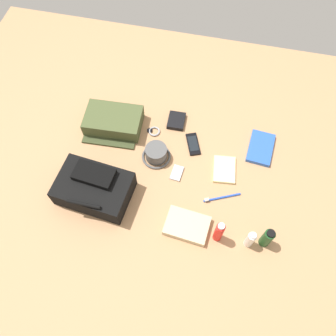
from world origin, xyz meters
The scene contains 15 objects.
ground_plane centered at (0.00, 0.00, -0.01)m, with size 2.64×2.02×0.02m, color tan.
backpack centered at (0.32, 0.19, 0.06)m, with size 0.37×0.27×0.14m.
toiletry_pouch centered at (0.35, -0.21, 0.04)m, with size 0.31×0.25×0.09m.
bucket_hat centered at (0.08, -0.07, 0.03)m, with size 0.15×0.15×0.08m.
shampoo_bottle centered at (-0.51, 0.26, 0.07)m, with size 0.05×0.05×0.14m.
toothpaste_tube centered at (-0.44, 0.28, 0.06)m, with size 0.04×0.04×0.13m.
sunscreen_spray centered at (-0.29, 0.28, 0.08)m, with size 0.04×0.04×0.17m.
paperback_novel centered at (-0.45, -0.24, 0.01)m, with size 0.14×0.21×0.02m.
cell_phone centered at (-0.09, -0.19, 0.01)m, with size 0.10×0.14×0.01m.
media_player centered at (-0.05, 0.00, 0.01)m, with size 0.06×0.09×0.01m.
wristwatch centered at (0.13, -0.22, 0.01)m, with size 0.07×0.06×0.01m.
toothbrush centered at (-0.28, 0.09, 0.01)m, with size 0.17×0.09×0.02m.
wallet centered at (0.02, -0.31, 0.01)m, with size 0.09×0.11×0.02m, color black.
notepad centered at (-0.28, -0.07, 0.01)m, with size 0.11×0.15×0.02m, color beige.
folded_towel centered at (-0.15, 0.27, 0.02)m, with size 0.20×0.14×0.04m, color #C6B289.
Camera 1 is at (-0.17, 0.78, 1.56)m, focal length 36.88 mm.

